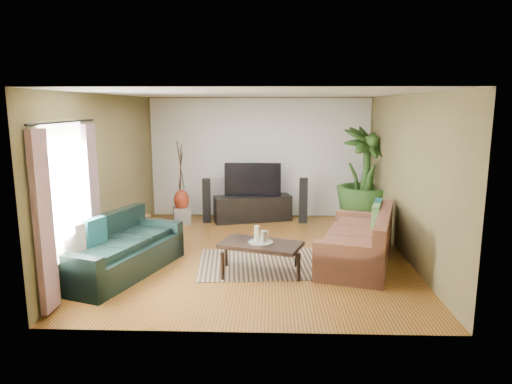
{
  "coord_description": "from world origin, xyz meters",
  "views": [
    {
      "loc": [
        0.26,
        -7.49,
        2.51
      ],
      "look_at": [
        0.0,
        0.2,
        1.05
      ],
      "focal_mm": 32.0,
      "sensor_mm": 36.0,
      "label": 1
    }
  ],
  "objects_px": {
    "television": "(253,179)",
    "potted_plant": "(365,177)",
    "speaker_left": "(206,201)",
    "tv_stand": "(253,208)",
    "speaker_right": "(303,200)",
    "side_table": "(132,232)",
    "sofa_left": "(120,246)",
    "vase": "(181,200)",
    "sofa_right": "(357,237)",
    "coffee_table": "(261,258)",
    "pedestal": "(182,216)"
  },
  "relations": [
    {
      "from": "sofa_left",
      "to": "coffee_table",
      "type": "relative_size",
      "value": 1.81
    },
    {
      "from": "sofa_right",
      "to": "side_table",
      "type": "height_order",
      "value": "sofa_right"
    },
    {
      "from": "tv_stand",
      "to": "potted_plant",
      "type": "xyz_separation_m",
      "value": [
        2.37,
        -0.3,
        0.76
      ]
    },
    {
      "from": "speaker_right",
      "to": "potted_plant",
      "type": "distance_m",
      "value": 1.39
    },
    {
      "from": "sofa_right",
      "to": "side_table",
      "type": "distance_m",
      "value": 3.97
    },
    {
      "from": "sofa_left",
      "to": "side_table",
      "type": "height_order",
      "value": "sofa_left"
    },
    {
      "from": "speaker_right",
      "to": "side_table",
      "type": "xyz_separation_m",
      "value": [
        -3.21,
        -1.84,
        -0.22
      ]
    },
    {
      "from": "television",
      "to": "potted_plant",
      "type": "xyz_separation_m",
      "value": [
        2.37,
        -0.32,
        0.11
      ]
    },
    {
      "from": "speaker_left",
      "to": "potted_plant",
      "type": "relative_size",
      "value": 0.46
    },
    {
      "from": "tv_stand",
      "to": "pedestal",
      "type": "relative_size",
      "value": 4.74
    },
    {
      "from": "sofa_right",
      "to": "vase",
      "type": "bearing_deg",
      "value": -108.41
    },
    {
      "from": "television",
      "to": "speaker_right",
      "type": "bearing_deg",
      "value": -6.88
    },
    {
      "from": "sofa_left",
      "to": "vase",
      "type": "relative_size",
      "value": 4.74
    },
    {
      "from": "vase",
      "to": "side_table",
      "type": "height_order",
      "value": "vase"
    },
    {
      "from": "sofa_left",
      "to": "side_table",
      "type": "distance_m",
      "value": 1.37
    },
    {
      "from": "television",
      "to": "coffee_table",
      "type": "bearing_deg",
      "value": -85.53
    },
    {
      "from": "tv_stand",
      "to": "speaker_left",
      "type": "distance_m",
      "value": 1.03
    },
    {
      "from": "speaker_right",
      "to": "vase",
      "type": "relative_size",
      "value": 2.15
    },
    {
      "from": "speaker_right",
      "to": "potted_plant",
      "type": "bearing_deg",
      "value": -0.85
    },
    {
      "from": "sofa_right",
      "to": "speaker_left",
      "type": "height_order",
      "value": "speaker_left"
    },
    {
      "from": "potted_plant",
      "to": "side_table",
      "type": "xyz_separation_m",
      "value": [
        -4.47,
        -1.65,
        -0.77
      ]
    },
    {
      "from": "sofa_left",
      "to": "pedestal",
      "type": "height_order",
      "value": "sofa_left"
    },
    {
      "from": "sofa_right",
      "to": "side_table",
      "type": "relative_size",
      "value": 4.08
    },
    {
      "from": "sofa_right",
      "to": "tv_stand",
      "type": "relative_size",
      "value": 1.32
    },
    {
      "from": "potted_plant",
      "to": "vase",
      "type": "xyz_separation_m",
      "value": [
        -3.88,
        -0.01,
        -0.52
      ]
    },
    {
      "from": "sofa_left",
      "to": "pedestal",
      "type": "xyz_separation_m",
      "value": [
        0.35,
        2.98,
        -0.25
      ]
    },
    {
      "from": "speaker_right",
      "to": "speaker_left",
      "type": "bearing_deg",
      "value": -171.23
    },
    {
      "from": "speaker_right",
      "to": "television",
      "type": "bearing_deg",
      "value": -179.17
    },
    {
      "from": "sofa_right",
      "to": "coffee_table",
      "type": "height_order",
      "value": "sofa_right"
    },
    {
      "from": "side_table",
      "to": "potted_plant",
      "type": "bearing_deg",
      "value": 20.22
    },
    {
      "from": "coffee_table",
      "to": "speaker_right",
      "type": "height_order",
      "value": "speaker_right"
    },
    {
      "from": "potted_plant",
      "to": "pedestal",
      "type": "height_order",
      "value": "potted_plant"
    },
    {
      "from": "potted_plant",
      "to": "television",
      "type": "bearing_deg",
      "value": 172.22
    },
    {
      "from": "sofa_right",
      "to": "speaker_right",
      "type": "xyz_separation_m",
      "value": [
        -0.69,
        2.54,
        0.06
      ]
    },
    {
      "from": "speaker_left",
      "to": "television",
      "type": "bearing_deg",
      "value": -1.61
    },
    {
      "from": "side_table",
      "to": "television",
      "type": "bearing_deg",
      "value": 43.12
    },
    {
      "from": "television",
      "to": "speaker_left",
      "type": "relative_size",
      "value": 1.29
    },
    {
      "from": "television",
      "to": "tv_stand",
      "type": "bearing_deg",
      "value": -90.0
    },
    {
      "from": "sofa_right",
      "to": "television",
      "type": "bearing_deg",
      "value": -129.22
    },
    {
      "from": "speaker_right",
      "to": "vase",
      "type": "height_order",
      "value": "speaker_right"
    },
    {
      "from": "sofa_left",
      "to": "vase",
      "type": "height_order",
      "value": "sofa_left"
    },
    {
      "from": "television",
      "to": "vase",
      "type": "distance_m",
      "value": 1.6
    },
    {
      "from": "sofa_right",
      "to": "pedestal",
      "type": "relative_size",
      "value": 6.26
    },
    {
      "from": "potted_plant",
      "to": "pedestal",
      "type": "relative_size",
      "value": 5.85
    },
    {
      "from": "potted_plant",
      "to": "side_table",
      "type": "bearing_deg",
      "value": -159.78
    },
    {
      "from": "coffee_table",
      "to": "vase",
      "type": "height_order",
      "value": "vase"
    },
    {
      "from": "sofa_left",
      "to": "speaker_left",
      "type": "bearing_deg",
      "value": 3.86
    },
    {
      "from": "potted_plant",
      "to": "side_table",
      "type": "distance_m",
      "value": 4.83
    },
    {
      "from": "coffee_table",
      "to": "potted_plant",
      "type": "distance_m",
      "value": 3.7
    },
    {
      "from": "side_table",
      "to": "vase",
      "type": "bearing_deg",
      "value": 70.29
    }
  ]
}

